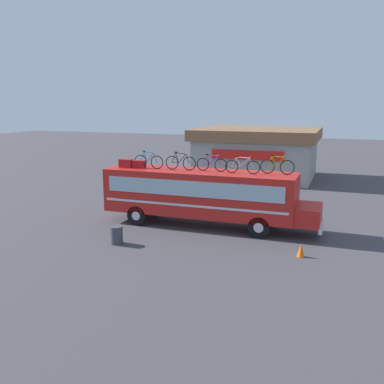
% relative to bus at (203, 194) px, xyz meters
% --- Properties ---
extents(ground_plane, '(120.00, 120.00, 0.00)m').
position_rel_bus_xyz_m(ground_plane, '(-0.23, 0.00, -1.74)').
color(ground_plane, '#423F44').
extents(bus, '(11.36, 2.50, 2.93)m').
position_rel_bus_xyz_m(bus, '(0.00, 0.00, 0.00)').
color(bus, red).
rests_on(bus, ground).
extents(luggage_bag_1, '(0.72, 0.33, 0.46)m').
position_rel_bus_xyz_m(luggage_bag_1, '(-4.35, -0.28, 1.42)').
color(luggage_bag_1, maroon).
rests_on(luggage_bag_1, bus).
extents(luggage_bag_2, '(0.71, 0.35, 0.41)m').
position_rel_bus_xyz_m(luggage_bag_2, '(-3.62, -0.15, 1.40)').
color(luggage_bag_2, maroon).
rests_on(luggage_bag_2, bus).
extents(rooftop_bicycle_1, '(1.68, 0.44, 0.95)m').
position_rel_bus_xyz_m(rooftop_bicycle_1, '(-3.03, -0.16, 1.59)').
color(rooftop_bicycle_1, black).
rests_on(rooftop_bicycle_1, bus).
extents(rooftop_bicycle_2, '(1.69, 0.44, 0.96)m').
position_rel_bus_xyz_m(rooftop_bicycle_2, '(-1.25, -0.05, 1.59)').
color(rooftop_bicycle_2, black).
rests_on(rooftop_bicycle_2, bus).
extents(rooftop_bicycle_3, '(1.63, 0.44, 0.89)m').
position_rel_bus_xyz_m(rooftop_bicycle_3, '(0.41, 0.12, 1.57)').
color(rooftop_bicycle_3, black).
rests_on(rooftop_bicycle_3, bus).
extents(rooftop_bicycle_4, '(1.77, 0.44, 0.89)m').
position_rel_bus_xyz_m(rooftop_bicycle_4, '(2.08, -0.11, 1.57)').
color(rooftop_bicycle_4, black).
rests_on(rooftop_bicycle_4, bus).
extents(rooftop_bicycle_5, '(1.69, 0.44, 0.96)m').
position_rel_bus_xyz_m(rooftop_bicycle_5, '(3.73, 0.32, 1.59)').
color(rooftop_bicycle_5, black).
rests_on(rooftop_bicycle_5, bus).
extents(roadside_building, '(10.22, 8.50, 4.19)m').
position_rel_bus_xyz_m(roadside_building, '(-0.40, 16.09, 0.41)').
color(roadside_building, '#9E9E99').
rests_on(roadside_building, ground).
extents(trash_bin, '(0.57, 0.57, 0.83)m').
position_rel_bus_xyz_m(trash_bin, '(-2.83, -4.18, -1.32)').
color(trash_bin, '#3F3F47').
rests_on(trash_bin, ground).
extents(traffic_cone, '(0.33, 0.33, 0.60)m').
position_rel_bus_xyz_m(traffic_cone, '(5.38, -3.07, -1.44)').
color(traffic_cone, orange).
rests_on(traffic_cone, ground).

